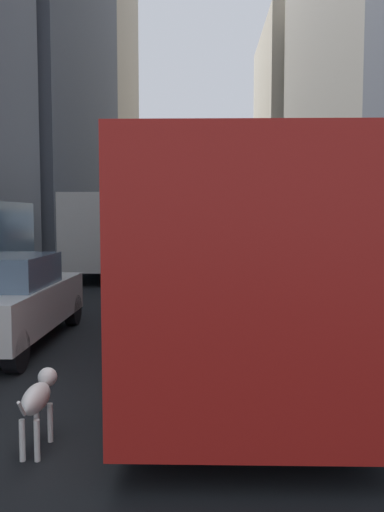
# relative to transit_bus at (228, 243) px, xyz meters

# --- Properties ---
(ground_plane) EXTENTS (120.00, 120.00, 0.00)m
(ground_plane) POSITION_rel_transit_bus_xyz_m (-1.20, 30.50, -1.78)
(ground_plane) COLOR black
(sidewalk_left) EXTENTS (2.40, 110.00, 0.15)m
(sidewalk_left) POSITION_rel_transit_bus_xyz_m (-6.90, 30.50, -1.70)
(sidewalk_left) COLOR gray
(sidewalk_left) RESTS_ON ground
(sidewalk_right) EXTENTS (2.40, 110.00, 0.15)m
(sidewalk_right) POSITION_rel_transit_bus_xyz_m (4.50, 30.50, -1.70)
(sidewalk_right) COLOR gray
(sidewalk_right) RESTS_ON ground
(building_left_far) EXTENTS (11.05, 15.38, 30.95)m
(building_left_far) POSITION_rel_transit_bus_xyz_m (-13.10, 40.28, 13.69)
(building_left_far) COLOR #A0937F
(building_left_far) RESTS_ON ground
(building_right_far) EXTENTS (10.54, 16.20, 20.90)m
(building_right_far) POSITION_rel_transit_bus_xyz_m (10.70, 44.30, 8.66)
(building_right_far) COLOR #B2A893
(building_right_far) RESTS_ON ground
(transit_bus) EXTENTS (2.78, 11.53, 3.05)m
(transit_bus) POSITION_rel_transit_bus_xyz_m (0.00, 0.00, 0.00)
(transit_bus) COLOR red
(transit_bus) RESTS_ON ground
(car_red_coupe) EXTENTS (1.92, 4.24, 1.62)m
(car_red_coupe) POSITION_rel_transit_bus_xyz_m (1.60, 31.00, -0.95)
(car_red_coupe) COLOR red
(car_red_coupe) RESTS_ON ground
(car_white_van) EXTENTS (1.79, 4.18, 1.62)m
(car_white_van) POSITION_rel_transit_bus_xyz_m (-4.00, -0.78, -0.96)
(car_white_van) COLOR silver
(car_white_van) RESTS_ON ground
(car_grey_wagon) EXTENTS (1.81, 3.92, 1.62)m
(car_grey_wagon) POSITION_rel_transit_bus_xyz_m (0.00, 42.87, -0.96)
(car_grey_wagon) COLOR slate
(car_grey_wagon) RESTS_ON ground
(car_silver_sedan) EXTENTS (1.85, 4.55, 1.62)m
(car_silver_sedan) POSITION_rel_transit_bus_xyz_m (0.00, 21.94, -0.95)
(car_silver_sedan) COLOR #B7BABF
(car_silver_sedan) RESTS_ON ground
(box_truck) EXTENTS (2.30, 7.50, 3.05)m
(box_truck) POSITION_rel_transit_bus_xyz_m (-4.00, 10.17, -0.11)
(box_truck) COLOR #19519E
(box_truck) RESTS_ON ground
(dalmatian_dog) EXTENTS (0.22, 0.96, 0.72)m
(dalmatian_dog) POSITION_rel_transit_bus_xyz_m (-2.10, -4.84, -1.26)
(dalmatian_dog) COLOR white
(dalmatian_dog) RESTS_ON ground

